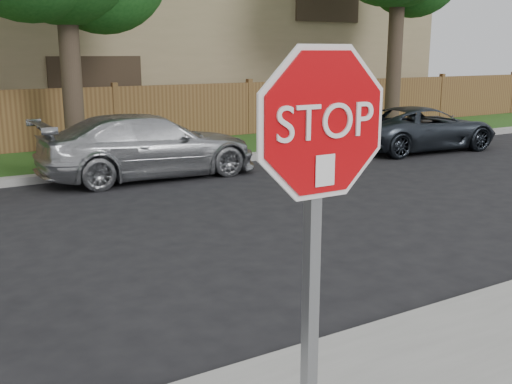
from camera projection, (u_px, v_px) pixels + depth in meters
stop_sign at (319, 189)px, 2.86m from camera, size 1.01×0.13×2.55m
sedan_right at (149, 146)px, 11.95m from camera, size 4.42×1.88×1.27m
sedan_far_right at (422, 128)px, 15.29m from camera, size 4.15×2.18×1.11m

